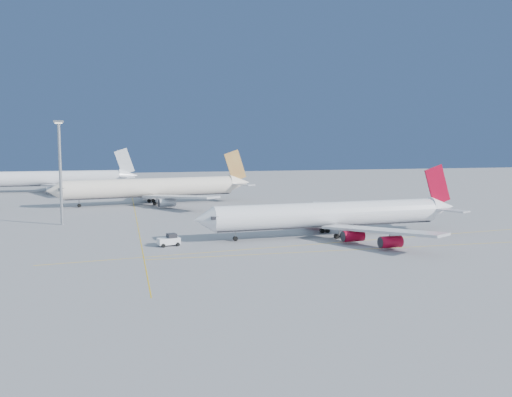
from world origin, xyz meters
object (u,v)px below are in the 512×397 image
Objects in this scene: airliner_virgin at (334,215)px; pushback_tug at (169,240)px; airliner_third at (56,179)px; airliner_etihad at (155,188)px; light_mast at (60,164)px.

airliner_virgin reaches higher than pushback_tug.
pushback_tug is at bearing -178.11° from airliner_virgin.
airliner_third is at bearing 116.44° from airliner_virgin.
airliner_etihad reaches higher than airliner_third.
airliner_third reaches higher than pushback_tug.
airliner_etihad is 14.04× the size of pushback_tug.
airliner_third is (-74.52, 126.63, 0.61)m from airliner_virgin.
airliner_virgin is at bearing -73.05° from airliner_etihad.
pushback_tug is at bearing -74.90° from airliner_third.
airliner_third is 135.61m from pushback_tug.
airliner_virgin is 81.88m from airliner_etihad.
pushback_tug is 45.84m from light_mast.
airliner_third is at bearing 115.59° from airliner_etihad.
light_mast reaches higher than airliner_virgin.
airliner_virgin is 13.18× the size of pushback_tug.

